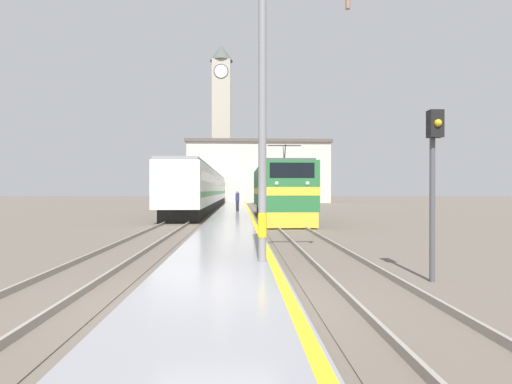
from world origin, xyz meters
TOP-DOWN VIEW (x-y plane):
  - ground_plane at (0.00, 30.00)m, footprint 200.00×200.00m
  - platform at (0.00, 25.00)m, footprint 2.82×140.00m
  - rail_track_near at (3.16, 25.00)m, footprint 2.83×140.00m
  - rail_track_far at (-3.30, 25.00)m, footprint 2.84×140.00m
  - locomotive_train at (3.16, 20.19)m, footprint 2.92×14.41m
  - passenger_train at (-3.30, 40.31)m, footprint 2.92×48.69m
  - catenary_mast at (1.14, 2.58)m, footprint 2.44×0.22m
  - person_on_platform at (0.28, 26.61)m, footprint 0.34×0.34m
  - clock_tower at (-3.00, 69.62)m, footprint 4.35×4.35m
  - station_building at (3.59, 59.54)m, footprint 23.59×7.90m
  - signal_post at (4.75, 1.35)m, footprint 0.30×0.39m

SIDE VIEW (x-z plane):
  - ground_plane at x=0.00m, z-range 0.00..0.00m
  - rail_track_near at x=3.16m, z-range -0.05..0.11m
  - rail_track_far at x=-3.30m, z-range -0.05..0.11m
  - platform at x=0.00m, z-range 0.00..0.28m
  - person_on_platform at x=0.28m, z-range 0.32..2.06m
  - locomotive_train at x=3.16m, z-range -0.44..4.32m
  - passenger_train at x=-3.30m, z-range 0.15..4.18m
  - signal_post at x=4.75m, z-range 0.66..4.46m
  - catenary_mast at x=1.14m, z-range 0.36..7.89m
  - station_building at x=3.59m, z-range 0.03..10.26m
  - clock_tower at x=-3.00m, z-range 0.77..30.73m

